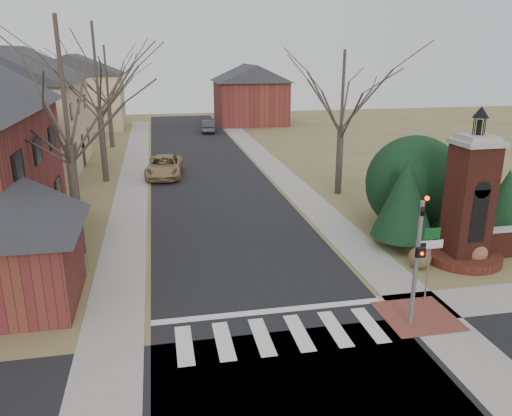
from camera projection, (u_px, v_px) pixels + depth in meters
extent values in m
plane|color=brown|center=(287.00, 349.00, 14.90)|extent=(120.00, 120.00, 0.00)
cube|color=black|center=(208.00, 176.00, 35.46)|extent=(8.00, 70.00, 0.01)
cube|color=silver|center=(281.00, 335.00, 15.64)|extent=(8.00, 2.20, 0.02)
cube|color=silver|center=(270.00, 311.00, 17.05)|extent=(8.00, 0.35, 0.02)
cube|color=gray|center=(279.00, 173.00, 36.44)|extent=(2.00, 60.00, 0.02)
cube|color=gray|center=(133.00, 180.00, 34.48)|extent=(2.00, 60.00, 0.02)
cube|color=brown|center=(418.00, 316.00, 16.73)|extent=(2.40, 2.40, 0.02)
cylinder|color=slate|center=(416.00, 265.00, 15.63)|extent=(0.14, 0.14, 4.20)
imported|color=black|center=(422.00, 206.00, 15.05)|extent=(0.15, 0.18, 0.90)
sphere|color=#FF0C05|center=(427.00, 198.00, 14.75)|extent=(0.14, 0.14, 0.14)
cube|color=black|center=(421.00, 252.00, 15.32)|extent=(0.28, 0.16, 0.30)
sphere|color=#FF0C05|center=(422.00, 254.00, 15.23)|extent=(0.11, 0.11, 0.11)
cylinder|color=slate|center=(428.00, 267.00, 17.43)|extent=(0.06, 0.06, 2.60)
cube|color=silver|center=(431.00, 245.00, 17.15)|extent=(0.90, 0.03, 0.30)
cube|color=black|center=(423.00, 245.00, 17.08)|extent=(0.22, 0.02, 0.18)
cube|color=#104C1C|center=(432.00, 234.00, 17.03)|extent=(0.60, 0.03, 0.40)
cylinder|color=#572319|center=(462.00, 256.00, 21.21)|extent=(3.20, 3.20, 0.36)
cube|color=#572319|center=(469.00, 204.00, 20.51)|extent=(1.50, 1.50, 5.00)
cube|color=black|center=(479.00, 216.00, 19.93)|extent=(0.70, 0.10, 2.20)
cube|color=gray|center=(477.00, 142.00, 19.74)|extent=(1.70, 1.70, 0.20)
cube|color=gray|center=(478.00, 137.00, 19.68)|extent=(1.30, 1.30, 0.20)
cylinder|color=black|center=(479.00, 127.00, 19.56)|extent=(0.20, 0.20, 0.60)
cone|color=black|center=(481.00, 112.00, 19.38)|extent=(0.64, 0.64, 0.45)
cube|color=beige|center=(16.00, 127.00, 36.64)|extent=(9.00, 12.00, 6.40)
cube|color=brown|center=(14.00, 268.00, 17.09)|extent=(4.00, 4.00, 2.80)
cube|color=beige|center=(78.00, 102.00, 56.61)|extent=(10.00, 8.00, 6.00)
cube|color=beige|center=(44.00, 66.00, 53.39)|extent=(0.75, 0.75, 3.08)
cube|color=brown|center=(250.00, 103.00, 60.52)|extent=(8.00, 8.00, 5.00)
cube|color=brown|center=(234.00, 75.00, 57.58)|extent=(0.75, 0.75, 2.80)
cylinder|color=#473D33|center=(401.00, 241.00, 22.72)|extent=(0.20, 0.20, 0.50)
cone|color=black|center=(405.00, 198.00, 22.10)|extent=(2.80, 2.80, 3.60)
cylinder|color=#473D33|center=(452.00, 227.00, 24.46)|extent=(0.20, 0.20, 0.50)
cone|color=black|center=(457.00, 181.00, 23.75)|extent=(3.40, 3.40, 4.20)
cylinder|color=#473D33|center=(501.00, 231.00, 23.90)|extent=(0.20, 0.20, 0.50)
cone|color=black|center=(506.00, 198.00, 23.41)|extent=(2.40, 2.40, 2.80)
sphere|color=black|center=(415.00, 180.00, 24.75)|extent=(4.80, 4.80, 4.80)
cylinder|color=#473D33|center=(76.00, 201.00, 21.27)|extent=(0.40, 0.40, 4.83)
cylinder|color=#473D33|center=(103.00, 145.00, 33.39)|extent=(0.40, 0.40, 5.04)
cylinder|color=#473D33|center=(110.00, 123.00, 45.54)|extent=(0.40, 0.40, 4.41)
cylinder|color=#473D33|center=(339.00, 160.00, 30.63)|extent=(0.40, 0.40, 4.20)
imported|color=#9E8256|center=(164.00, 166.00, 35.20)|extent=(2.91, 5.40, 1.44)
imported|color=#373B3F|center=(209.00, 126.00, 54.45)|extent=(2.04, 4.23, 1.34)
sphere|color=brown|center=(420.00, 258.00, 20.34)|extent=(0.92, 0.92, 0.92)
sphere|color=brown|center=(475.00, 252.00, 20.79)|extent=(1.02, 1.02, 1.02)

